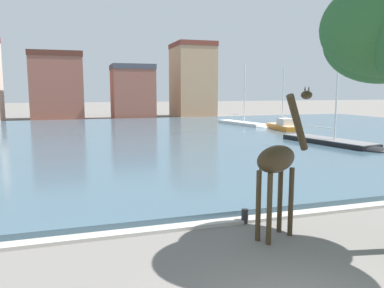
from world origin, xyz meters
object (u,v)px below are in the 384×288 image
at_px(sailboat_orange, 282,127).
at_px(sailboat_white, 245,125).
at_px(giraffe_statue, 279,161).
at_px(mooring_bollard, 245,216).
at_px(sailboat_black, 336,144).

bearing_deg(sailboat_orange, sailboat_white, 106.69).
xyz_separation_m(giraffe_statue, sailboat_orange, (16.20, 26.91, -1.85)).
distance_m(giraffe_statue, mooring_bollard, 2.61).
distance_m(sailboat_orange, sailboat_white, 6.01).
xyz_separation_m(sailboat_orange, mooring_bollard, (-16.63, -25.50, -0.30)).
relative_size(sailboat_black, sailboat_white, 1.02).
bearing_deg(sailboat_orange, giraffe_statue, -121.05).
relative_size(giraffe_statue, sailboat_orange, 0.68).
bearing_deg(mooring_bollard, giraffe_statue, -73.23).
height_order(giraffe_statue, sailboat_white, sailboat_white).
distance_m(sailboat_orange, sailboat_black, 12.46).
bearing_deg(mooring_bollard, sailboat_black, 43.07).
xyz_separation_m(sailboat_black, sailboat_white, (0.70, 17.97, -0.02)).
xyz_separation_m(sailboat_orange, sailboat_black, (-2.42, -12.22, -0.17)).
bearing_deg(sailboat_white, mooring_bollard, -115.50).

